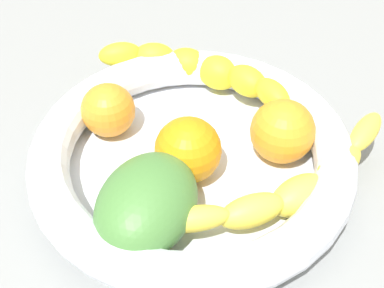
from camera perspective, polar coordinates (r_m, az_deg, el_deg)
kitchen_counter at (r=52.56cm, az=0.00°, el=-4.70°), size 120.00×120.00×3.00cm
fruit_bowl at (r=49.34cm, az=0.00°, el=-1.39°), size 31.43×31.43×5.53cm
banana_draped_left at (r=46.40cm, az=11.57°, el=-4.60°), size 17.12×21.48×4.13cm
banana_draped_right at (r=57.46cm, az=0.83°, el=8.41°), size 23.62×8.19×4.57cm
orange_front at (r=52.80cm, az=-9.45°, el=3.81°), size 5.63×5.63×5.63cm
orange_mid_left at (r=47.26cm, az=-0.23°, el=-0.74°), size 6.38×6.38×6.38cm
orange_mid_right at (r=49.95cm, az=10.19°, el=1.44°), size 6.38×6.38×6.38cm
mango_green at (r=43.22cm, az=-5.12°, el=-6.74°), size 8.36×11.02×6.35cm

